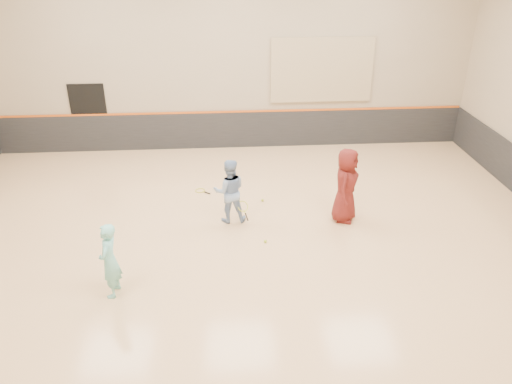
{
  "coord_description": "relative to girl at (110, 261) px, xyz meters",
  "views": [
    {
      "loc": [
        -0.37,
        -9.4,
        6.15
      ],
      "look_at": [
        0.34,
        0.4,
        1.15
      ],
      "focal_mm": 35.0,
      "sensor_mm": 36.0,
      "label": 1
    }
  ],
  "objects": [
    {
      "name": "doorway",
      "position": [
        -1.95,
        7.46,
        0.33
      ],
      "size": [
        1.1,
        0.05,
        2.2
      ],
      "primitive_type": "cube",
      "color": "black",
      "rests_on": "floor"
    },
    {
      "name": "wainscot_back",
      "position": [
        2.55,
        7.45,
        -0.17
      ],
      "size": [
        14.9,
        0.04,
        1.2
      ],
      "primitive_type": "cube",
      "color": "#232326",
      "rests_on": "floor"
    },
    {
      "name": "ball_beside_spare",
      "position": [
        3.18,
        3.58,
        -0.73
      ],
      "size": [
        0.07,
        0.07,
        0.07
      ],
      "primitive_type": "sphere",
      "color": "#B0C82E",
      "rests_on": "floor"
    },
    {
      "name": "ball_in_hand",
      "position": [
        5.19,
        2.35,
        0.33
      ],
      "size": [
        0.07,
        0.07,
        0.07
      ],
      "primitive_type": "sphere",
      "color": "#B2CB2F",
      "rests_on": "young_man"
    },
    {
      "name": "young_man",
      "position": [
        5.08,
        2.52,
        0.15
      ],
      "size": [
        0.9,
        1.06,
        1.84
      ],
      "primitive_type": "imported",
      "rotation": [
        0.0,
        0.0,
        1.16
      ],
      "color": "maroon",
      "rests_on": "floor"
    },
    {
      "name": "accent_stripe",
      "position": [
        2.55,
        7.44,
        0.45
      ],
      "size": [
        14.9,
        0.03,
        0.06
      ],
      "primitive_type": "cube",
      "color": "#D85914",
      "rests_on": "wall_back"
    },
    {
      "name": "held_racket",
      "position": [
        2.62,
        2.52,
        -0.31
      ],
      "size": [
        0.41,
        0.41,
        0.49
      ],
      "primitive_type": null,
      "color": "yellow",
      "rests_on": "instructor"
    },
    {
      "name": "spare_racket",
      "position": [
        1.53,
        4.31,
        -0.74
      ],
      "size": [
        0.6,
        0.6,
        0.05
      ],
      "primitive_type": null,
      "color": "gold",
      "rests_on": "floor"
    },
    {
      "name": "ball_under_racket",
      "position": [
        3.08,
        1.6,
        -0.73
      ],
      "size": [
        0.07,
        0.07,
        0.07
      ],
      "primitive_type": "sphere",
      "color": "#ABC62E",
      "rests_on": "floor"
    },
    {
      "name": "room",
      "position": [
        2.55,
        1.48,
        0.05
      ],
      "size": [
        15.04,
        12.04,
        6.22
      ],
      "color": "tan",
      "rests_on": "ground"
    },
    {
      "name": "instructor",
      "position": [
        2.31,
        2.67,
        0.03
      ],
      "size": [
        0.81,
        0.64,
        1.59
      ],
      "primitive_type": "imported",
      "rotation": [
        0.0,
        0.0,
        3.19
      ],
      "color": "#84A1CD",
      "rests_on": "floor"
    },
    {
      "name": "acoustic_panel",
      "position": [
        5.35,
        7.43,
        1.73
      ],
      "size": [
        3.2,
        0.08,
        2.0
      ],
      "primitive_type": "cube",
      "color": "tan",
      "rests_on": "wall_back"
    },
    {
      "name": "girl",
      "position": [
        0.0,
        0.0,
        0.0
      ],
      "size": [
        0.43,
        0.6,
        1.53
      ],
      "primitive_type": "imported",
      "rotation": [
        0.0,
        0.0,
        -1.69
      ],
      "color": "#7BD6CE",
      "rests_on": "floor"
    }
  ]
}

